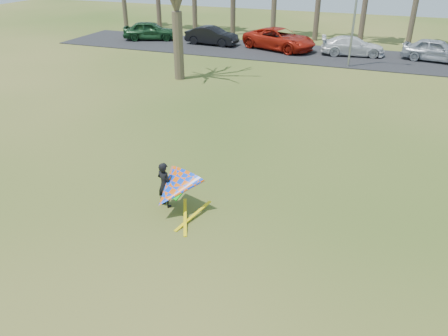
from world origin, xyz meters
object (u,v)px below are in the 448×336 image
(streetlight, at_px, (359,1))
(car_4, at_px, (436,50))
(kite_flyer, at_px, (173,189))
(car_0, at_px, (150,30))
(car_2, at_px, (279,39))
(car_1, at_px, (212,36))
(car_3, at_px, (353,46))

(streetlight, distance_m, car_4, 7.77)
(kite_flyer, bearing_deg, car_0, 120.61)
(car_2, relative_size, kite_flyer, 2.56)
(car_1, height_order, car_4, car_4)
(car_2, bearing_deg, car_4, -68.87)
(car_1, distance_m, car_3, 11.88)
(car_0, distance_m, kite_flyer, 29.23)
(streetlight, bearing_deg, car_0, 168.69)
(streetlight, bearing_deg, car_3, 94.63)
(car_2, distance_m, car_3, 5.91)
(car_3, height_order, car_4, car_4)
(streetlight, relative_size, car_3, 1.65)
(car_1, distance_m, car_4, 17.87)
(streetlight, relative_size, car_1, 1.75)
(car_0, height_order, kite_flyer, kite_flyer)
(car_1, bearing_deg, car_0, 93.07)
(car_3, bearing_deg, kite_flyer, 164.00)
(kite_flyer, bearing_deg, streetlight, 81.09)
(car_3, relative_size, kite_flyer, 2.03)
(streetlight, distance_m, car_0, 18.96)
(streetlight, height_order, car_2, streetlight)
(car_3, distance_m, kite_flyer, 25.42)
(car_0, bearing_deg, car_1, -111.20)
(streetlight, relative_size, kite_flyer, 3.35)
(car_0, relative_size, car_1, 1.05)
(car_1, height_order, car_3, car_1)
(car_3, bearing_deg, streetlight, 175.56)
(car_1, height_order, car_2, car_2)
(car_2, bearing_deg, car_1, 111.40)
(car_1, bearing_deg, car_4, -85.71)
(car_2, distance_m, car_4, 11.89)
(car_2, height_order, kite_flyer, kite_flyer)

